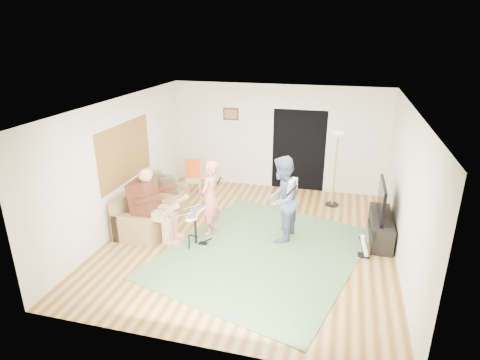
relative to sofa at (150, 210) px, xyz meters
name	(u,v)px	position (x,y,z in m)	size (l,w,h in m)	color
floor	(251,239)	(2.29, -0.22, -0.28)	(6.00, 6.00, 0.00)	brown
walls	(251,176)	(2.29, -0.22, 1.07)	(5.50, 6.00, 2.70)	silver
ceiling	(252,105)	(2.29, -0.22, 2.42)	(6.00, 6.00, 0.00)	white
window_blinds	(125,153)	(-0.45, -0.02, 1.27)	(2.05, 2.05, 0.00)	olive
doorway	(299,151)	(2.84, 2.77, 0.77)	(2.10, 2.10, 0.00)	black
picture_frame	(231,114)	(1.04, 2.77, 1.62)	(0.42, 0.03, 0.32)	#3F2314
area_rug	(263,252)	(2.63, -0.65, -0.27)	(3.29, 3.90, 0.02)	#496B41
sofa	(150,210)	(0.00, 0.00, 0.00)	(0.84, 2.05, 0.83)	olive
drummer	(154,212)	(0.44, -0.65, 0.30)	(0.96, 0.54, 1.47)	#522517
drum_kit	(196,229)	(1.29, -0.65, 0.04)	(0.39, 0.70, 0.72)	black
singer	(210,198)	(1.42, -0.13, 0.50)	(0.57, 0.37, 1.56)	#E37162
microphone	(219,181)	(1.62, -0.13, 0.89)	(0.06, 0.06, 0.24)	black
guitarist	(282,200)	(2.86, -0.04, 0.59)	(0.84, 0.65, 1.73)	slate
guitar_held	(293,186)	(3.06, -0.04, 0.90)	(0.12, 0.60, 0.26)	white
guitar_spare	(365,246)	(4.47, -0.30, -0.06)	(0.28, 0.25, 0.77)	black
torchiere_lamp	(336,156)	(3.80, 1.93, 0.95)	(0.32, 0.32, 1.79)	black
dining_chair	(194,183)	(0.37, 1.67, 0.05)	(0.49, 0.51, 0.90)	#D5B48A
tv_cabinet	(381,228)	(4.79, 0.47, -0.03)	(0.40, 1.40, 0.50)	black
television	(382,200)	(4.74, 0.47, 0.57)	(0.06, 1.09, 0.70)	black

